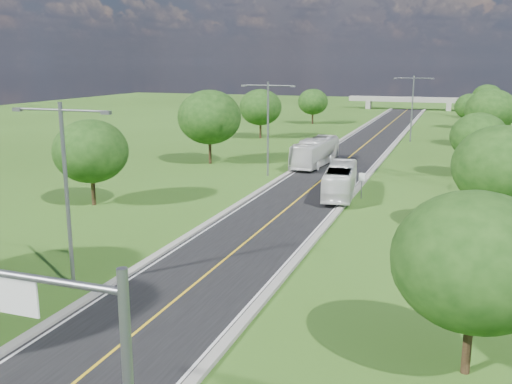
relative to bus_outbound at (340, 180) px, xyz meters
The scene contains 22 objects.
ground 22.00m from the bus_outbound, 98.38° to the left, with size 260.00×260.00×0.00m, color #2C5016.
road 27.93m from the bus_outbound, 96.59° to the left, with size 8.00×150.00×0.06m, color black.
curb_left 28.73m from the bus_outbound, 105.05° to the left, with size 0.50×150.00×0.22m, color gray.
curb_right 27.76m from the bus_outbound, 87.83° to the left, with size 0.50×150.00×0.22m, color gray.
signal_mast 39.44m from the bus_outbound, 89.29° to the right, with size 8.54×0.33×7.20m.
speed_limit_sign 2.03m from the bus_outbound, ahead, with size 0.55×0.09×2.40m.
overpass 101.77m from the bus_outbound, 91.80° to the left, with size 30.00×3.00×3.20m.
streetlight_near_left 28.21m from the bus_outbound, 109.29° to the right, with size 5.90×0.25×10.00m.
streetlight_mid_left 12.23m from the bus_outbound, 143.89° to the left, with size 5.90×0.25×10.00m.
streetlight_far_right 40.06m from the bus_outbound, 85.97° to the left, with size 5.90×0.25×10.00m.
tree_lb 22.01m from the bus_outbound, 151.81° to the right, with size 6.30×6.30×7.33m.
tree_lc 22.02m from the bus_outbound, 147.24° to the left, with size 7.56×7.56×8.79m.
tree_ld 41.17m from the bus_outbound, 119.49° to the left, with size 6.72×6.72×7.82m.
tree_le 62.34m from the bus_outbound, 106.51° to the left, with size 5.88×5.88×6.84m.
tree_ra 30.44m from the bus_outbound, 69.10° to the right, with size 6.30×6.30×7.33m.
tree_rb 15.64m from the bus_outbound, 32.93° to the right, with size 6.72×6.72×7.82m.
tree_rc 18.31m from the bus_outbound, 49.28° to the left, with size 5.88×5.88×6.84m.
tree_rd 40.33m from the bus_outbound, 69.90° to the left, with size 7.14×7.14×8.30m.
tree_re 62.79m from the bus_outbound, 79.62° to the left, with size 5.46×5.46×6.35m.
tree_rf 83.10m from the bus_outbound, 79.73° to the left, with size 6.30×6.30×7.33m.
bus_outbound is the anchor object (origin of this frame).
bus_inbound 15.69m from the bus_outbound, 112.23° to the left, with size 2.66×11.37×3.17m, color white.
Camera 1 is at (13.11, -11.93, 11.97)m, focal length 40.00 mm.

